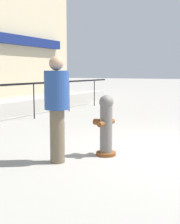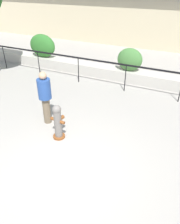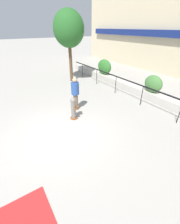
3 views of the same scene
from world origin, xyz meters
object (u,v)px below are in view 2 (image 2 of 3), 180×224
object	(u,v)px
hedge_bush_1	(130,60)
hedge_bush_0	(42,46)
pedestrian	(45,95)
fire_hydrant	(58,122)

from	to	relation	value
hedge_bush_1	hedge_bush_0	bearing A→B (deg)	180.00
hedge_bush_0	hedge_bush_1	xyz separation A→B (m)	(4.62, 0.00, -0.08)
hedge_bush_1	pedestrian	distance (m)	4.58
hedge_bush_1	fire_hydrant	bearing A→B (deg)	-97.03
hedge_bush_0	pedestrian	distance (m)	5.45
hedge_bush_0	fire_hydrant	xyz separation A→B (m)	(4.01, -4.90, -0.52)
hedge_bush_1	pedestrian	bearing A→B (deg)	-107.34
hedge_bush_1	pedestrian	world-z (taller)	pedestrian
hedge_bush_1	fire_hydrant	size ratio (longest dim) A/B	1.02
hedge_bush_0	pedestrian	world-z (taller)	pedestrian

